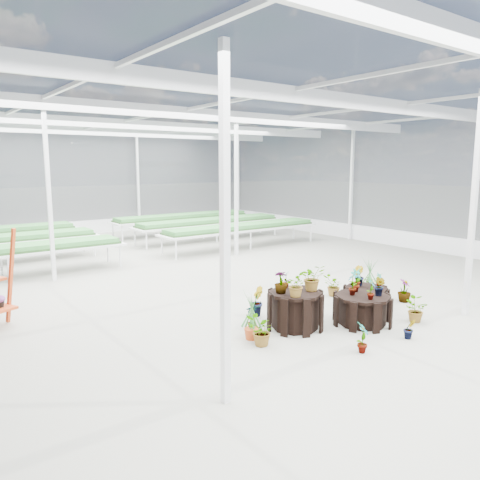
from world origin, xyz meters
TOP-DOWN VIEW (x-y plane):
  - ground_plane at (0.00, 0.00)m, footprint 24.00×24.00m
  - greenhouse_shell at (0.00, 0.00)m, footprint 18.00×24.00m
  - steel_frame at (0.00, 0.00)m, footprint 18.00×24.00m
  - nursery_benches at (0.00, 7.20)m, footprint 16.00×7.00m
  - plinth_tall at (-0.36, -2.50)m, footprint 1.38×1.38m
  - plinth_mid at (0.84, -3.10)m, footprint 1.43×1.43m
  - plinth_low at (1.84, -2.40)m, footprint 1.18×1.18m
  - nursery_plants at (0.65, -2.37)m, footprint 4.71×3.13m

SIDE VIEW (x-z plane):
  - ground_plane at x=0.00m, z-range 0.00..0.00m
  - plinth_low at x=1.84m, z-range 0.00..0.42m
  - plinth_mid at x=0.84m, z-range 0.00..0.58m
  - plinth_tall at x=-0.36m, z-range 0.00..0.71m
  - nursery_benches at x=0.00m, z-range 0.00..0.84m
  - nursery_plants at x=0.65m, z-range -0.13..1.08m
  - greenhouse_shell at x=0.00m, z-range 0.00..4.50m
  - steel_frame at x=0.00m, z-range 0.00..4.50m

